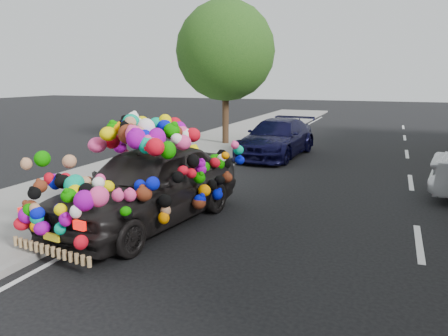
# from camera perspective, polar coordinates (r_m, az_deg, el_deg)

# --- Properties ---
(ground) EXTENTS (100.00, 100.00, 0.00)m
(ground) POSITION_cam_1_polar(r_m,az_deg,el_deg) (9.24, 1.12, -6.83)
(ground) COLOR black
(ground) RESTS_ON ground
(sidewalk) EXTENTS (4.00, 60.00, 0.12)m
(sidewalk) POSITION_cam_1_polar(r_m,az_deg,el_deg) (11.37, -19.73, -3.64)
(sidewalk) COLOR gray
(sidewalk) RESTS_ON ground
(kerb) EXTENTS (0.15, 60.00, 0.13)m
(kerb) POSITION_cam_1_polar(r_m,az_deg,el_deg) (10.23, -11.39, -4.83)
(kerb) COLOR gray
(kerb) RESTS_ON ground
(lane_markings) EXTENTS (6.00, 50.00, 0.01)m
(lane_markings) POSITION_cam_1_polar(r_m,az_deg,el_deg) (8.76, 24.12, -8.92)
(lane_markings) COLOR silver
(lane_markings) RESTS_ON ground
(tree_near_sidewalk) EXTENTS (4.20, 4.20, 6.13)m
(tree_near_sidewalk) POSITION_cam_1_polar(r_m,az_deg,el_deg) (19.01, 0.21, 15.03)
(tree_near_sidewalk) COLOR #332114
(tree_near_sidewalk) RESTS_ON ground
(plush_art_car) EXTENTS (2.96, 5.20, 2.26)m
(plush_art_car) POSITION_cam_1_polar(r_m,az_deg,el_deg) (8.90, -9.99, 0.04)
(plush_art_car) COLOR black
(plush_art_car) RESTS_ON ground
(navy_sedan) EXTENTS (2.35, 4.95, 1.39)m
(navy_sedan) POSITION_cam_1_polar(r_m,az_deg,el_deg) (16.61, 6.90, 3.92)
(navy_sedan) COLOR black
(navy_sedan) RESTS_ON ground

